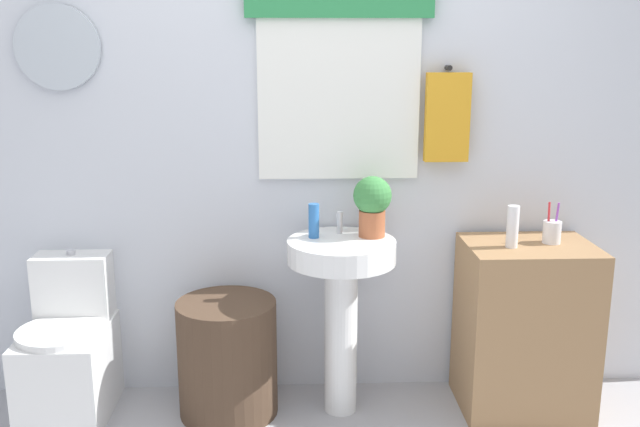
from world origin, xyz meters
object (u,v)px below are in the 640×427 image
lotion_bottle (513,227)px  toothbrush_cup (552,232)px  soap_bottle (314,221)px  potted_plant (372,202)px  pedestal_sink (341,287)px  toilet (70,354)px  wooden_cabinet (524,327)px  laundry_hamper (228,358)px

lotion_bottle → toothbrush_cup: (0.20, 0.06, -0.04)m
toothbrush_cup → soap_bottle: bearing=178.4°
soap_bottle → potted_plant: 0.27m
pedestal_sink → lotion_bottle: lotion_bottle is taller
toilet → lotion_bottle: 2.07m
soap_bottle → potted_plant: (0.26, 0.01, 0.08)m
toilet → lotion_bottle: bearing=-2.0°
toilet → lotion_bottle: (1.98, -0.07, 0.60)m
pedestal_sink → potted_plant: potted_plant is taller
toilet → pedestal_sink: pedestal_sink is taller
wooden_cabinet → toothbrush_cup: 0.46m
wooden_cabinet → lotion_bottle: (-0.10, -0.04, 0.49)m
soap_bottle → laundry_hamper: bearing=-172.8°
laundry_hamper → soap_bottle: bearing=7.2°
toilet → toothbrush_cup: toothbrush_cup is taller
pedestal_sink → potted_plant: 0.40m
laundry_hamper → pedestal_sink: bearing=0.0°
wooden_cabinet → potted_plant: size_ratio=2.89×
potted_plant → lotion_bottle: size_ratio=1.47×
toothbrush_cup → laundry_hamper: bearing=-179.2°
lotion_bottle → toilet: bearing=178.0°
soap_bottle → lotion_bottle: (0.86, -0.09, -0.01)m
wooden_cabinet → soap_bottle: soap_bottle is taller
wooden_cabinet → toilet: bearing=179.2°
wooden_cabinet → toothbrush_cup: size_ratio=4.26×
toilet → toothbrush_cup: (2.18, -0.01, 0.56)m
soap_bottle → toothbrush_cup: size_ratio=0.83×
pedestal_sink → toothbrush_cup: 0.97m
wooden_cabinet → potted_plant: 0.91m
potted_plant → toilet: bearing=-178.7°
pedestal_sink → laundry_hamper: bearing=180.0°
laundry_hamper → wooden_cabinet: wooden_cabinet is taller
toilet → lotion_bottle: size_ratio=3.95×
pedestal_sink → wooden_cabinet: pedestal_sink is taller
lotion_bottle → wooden_cabinet: bearing=21.9°
laundry_hamper → potted_plant: bearing=5.2°
laundry_hamper → potted_plant: 0.96m
laundry_hamper → pedestal_sink: 0.61m
toilet → wooden_cabinet: wooden_cabinet is taller
laundry_hamper → wooden_cabinet: bearing=0.0°
pedestal_sink → potted_plant: bearing=23.2°
soap_bottle → toothbrush_cup: (1.06, -0.03, -0.05)m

